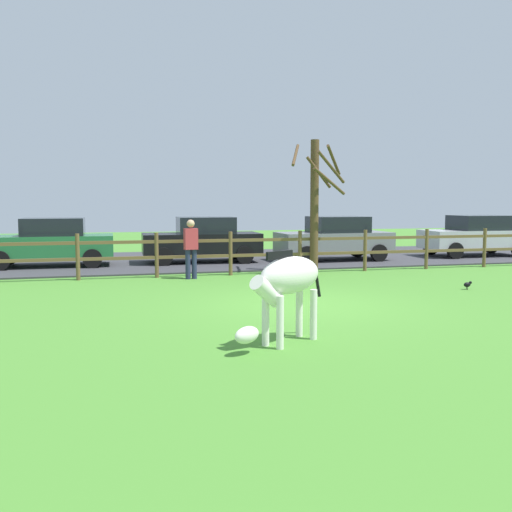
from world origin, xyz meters
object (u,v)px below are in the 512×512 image
Objects in this scene: visitor_near_fence at (191,246)px; parked_car_black at (202,239)px; crow_on_grass at (468,284)px; parked_car_green at (50,242)px; zebra at (287,283)px; parked_car_silver at (475,235)px; parked_car_grey at (334,238)px; bare_tree at (316,200)px.

parked_car_black is at bearing 76.42° from visitor_near_fence.
crow_on_grass is 0.05× the size of parked_car_green.
zebra is at bearing -145.95° from crow_on_grass.
visitor_near_fence reaches higher than parked_car_black.
zebra is at bearing -135.11° from parked_car_silver.
parked_car_silver is 10.54m from parked_car_black.
parked_car_silver is at bearing 44.89° from zebra.
parked_car_grey is at bearing -2.81° from parked_car_green.
parked_car_grey is (-0.65, 6.92, 0.72)m from crow_on_grass.
zebra is at bearing -113.14° from bare_tree.
zebra is 0.42× the size of parked_car_silver.
crow_on_grass is 8.82m from parked_car_silver.
visitor_near_fence is at bearing 92.96° from zebra.
parked_car_silver is at bearing -1.17° from parked_car_green.
bare_tree is 8.41m from parked_car_silver.
parked_car_silver reaches higher than crow_on_grass.
bare_tree reaches higher than zebra.
visitor_near_fence is at bearing -174.40° from bare_tree.
parked_car_green is at bearing 178.83° from parked_car_silver.
zebra is 7.86× the size of crow_on_grass.
zebra is 7.55m from visitor_near_fence.
parked_car_silver is (11.07, 11.03, -0.08)m from zebra.
parked_car_grey is at bearing -178.47° from parked_car_silver.
parked_car_green is at bearing 177.19° from parked_car_grey.
parked_car_black is (-5.32, 7.44, 0.72)m from crow_on_grass.
parked_car_green reaches higher than crow_on_grass.
parked_car_grey is (-5.87, -0.16, 0.00)m from parked_car_silver.
bare_tree is at bearing -50.84° from parked_car_black.
zebra is at bearing -92.72° from parked_car_black.
bare_tree is at bearing -23.79° from parked_car_green.
crow_on_grass is (5.86, 3.96, -0.80)m from zebra.
visitor_near_fence reaches higher than parked_car_green.
parked_car_black is at bearing 125.55° from crow_on_grass.
zebra is 7.12m from crow_on_grass.
parked_car_grey is 2.47× the size of visitor_near_fence.
visitor_near_fence reaches higher than parked_car_silver.
parked_car_green and parked_car_black have the same top height.
crow_on_grass is 0.05× the size of parked_car_silver.
zebra is (-3.38, -7.91, -1.25)m from bare_tree.
parked_car_silver is 1.01× the size of parked_car_green.
bare_tree is 4.69m from parked_car_black.
crow_on_grass is at bearing -126.41° from parked_car_silver.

